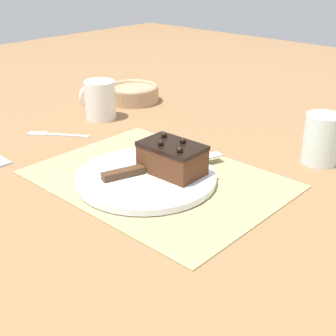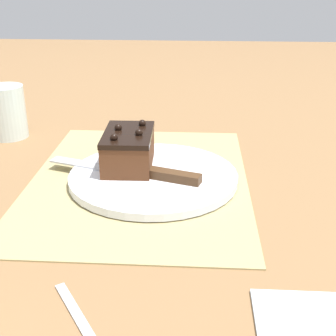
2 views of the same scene
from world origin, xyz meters
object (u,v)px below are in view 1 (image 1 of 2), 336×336
at_px(cake_plate, 146,178).
at_px(drinking_glass, 322,139).
at_px(chocolate_cake, 172,158).
at_px(coffee_mug, 100,100).
at_px(serving_knife, 144,169).
at_px(small_bowl, 133,93).
at_px(dessert_fork, 53,134).

bearing_deg(cake_plate, drinking_glass, -122.62).
height_order(cake_plate, chocolate_cake, chocolate_cake).
xyz_separation_m(cake_plate, chocolate_cake, (-0.03, -0.04, 0.04)).
distance_m(chocolate_cake, coffee_mug, 0.40).
bearing_deg(serving_knife, small_bowl, 157.45).
height_order(drinking_glass, coffee_mug, drinking_glass).
height_order(cake_plate, serving_knife, serving_knife).
xyz_separation_m(serving_knife, dessert_fork, (0.33, -0.02, -0.02)).
bearing_deg(small_bowl, drinking_glass, 176.57).
distance_m(drinking_glass, coffee_mug, 0.56).
xyz_separation_m(chocolate_cake, serving_knife, (0.04, 0.03, -0.02)).
height_order(cake_plate, dessert_fork, cake_plate).
xyz_separation_m(chocolate_cake, small_bowl, (0.42, -0.30, -0.02)).
height_order(serving_knife, dessert_fork, serving_knife).
xyz_separation_m(drinking_glass, small_bowl, (0.59, -0.04, -0.03)).
distance_m(serving_knife, small_bowl, 0.51).
bearing_deg(dessert_fork, coffee_mug, -29.16).
bearing_deg(cake_plate, dessert_fork, -4.58).
relative_size(cake_plate, dessert_fork, 1.96).
relative_size(cake_plate, drinking_glass, 2.57).
height_order(chocolate_cake, drinking_glass, drinking_glass).
bearing_deg(small_bowl, serving_knife, 139.03).
bearing_deg(coffee_mug, serving_knife, 152.69).
xyz_separation_m(small_bowl, coffee_mug, (-0.04, 0.16, 0.02)).
bearing_deg(cake_plate, coffee_mug, -27.51).
distance_m(cake_plate, chocolate_cake, 0.06).
bearing_deg(coffee_mug, cake_plate, 152.49).
distance_m(drinking_glass, dessert_fork, 0.60).
bearing_deg(dessert_fork, serving_knife, -127.14).
xyz_separation_m(serving_knife, small_bowl, (0.38, -0.33, 0.00)).
bearing_deg(chocolate_cake, serving_knife, 42.04).
relative_size(cake_plate, serving_knife, 1.05).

